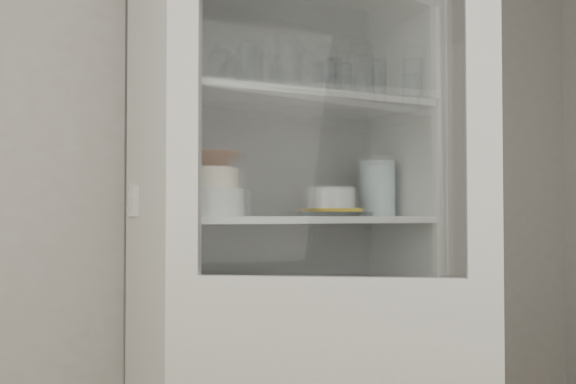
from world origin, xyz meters
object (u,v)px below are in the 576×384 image
yellow_trivet (331,210)px  white_canister (170,325)px  pantry_cabinet (279,309)px  mug_teal (359,312)px  goblet_2 (317,83)px  glass_platter (331,214)px  plate_stack_front (204,203)px  plate_stack_back (163,201)px  cupboard_door (330,362)px  mug_white (385,319)px  goblet_1 (219,70)px  terracotta_bowl (204,160)px  cream_bowl (204,178)px  white_ramekin (331,198)px  teal_jar (275,317)px  goblet_3 (328,80)px  mug_blue (395,315)px  measuring_cups (242,338)px  goblet_0 (231,76)px  grey_bowl_stack (377,189)px

yellow_trivet → white_canister: (-0.56, 0.05, -0.36)m
pantry_cabinet → mug_teal: 0.32m
goblet_2 → glass_platter: bearing=-99.6°
plate_stack_front → white_canister: bearing=124.7°
plate_stack_front → plate_stack_back: size_ratio=1.10×
cupboard_door → mug_white: size_ratio=20.01×
goblet_1 → yellow_trivet: bearing=-17.2°
terracotta_bowl → mug_white: (0.66, -0.02, -0.53)m
plate_stack_front → cream_bowl: (0.00, 0.00, 0.07)m
goblet_2 → terracotta_bowl: size_ratio=0.84×
goblet_1 → plate_stack_back: (-0.18, 0.04, -0.44)m
cupboard_door → white_ramekin: 0.70m
terracotta_bowl → teal_jar: terracotta_bowl is taller
plate_stack_back → white_canister: bearing=-94.1°
cupboard_door → plate_stack_front: 0.63m
pantry_cabinet → goblet_3: 0.84m
terracotta_bowl → glass_platter: terracotta_bowl is taller
cream_bowl → terracotta_bowl: size_ratio=1.03×
plate_stack_front → teal_jar: 0.52m
white_canister → mug_blue: bearing=-4.7°
mug_teal → teal_jar: size_ratio=1.02×
goblet_2 → plate_stack_back: bearing=178.5°
yellow_trivet → mug_teal: yellow_trivet is taller
terracotta_bowl → mug_blue: bearing=2.8°
measuring_cups → white_canister: (-0.21, 0.09, 0.04)m
goblet_1 → goblet_3: bearing=-0.3°
pantry_cabinet → goblet_0: 0.82m
plate_stack_back → terracotta_bowl: size_ratio=1.10×
cupboard_door → grey_bowl_stack: (0.51, 0.50, 0.49)m
pantry_cabinet → mug_white: 0.36m
goblet_1 → cream_bowl: bearing=-126.0°
goblet_3 → measuring_cups: size_ratio=2.10×
mug_blue → measuring_cups: (-0.61, -0.02, -0.03)m
plate_stack_back → mug_blue: plate_stack_back is taller
cupboard_door → grey_bowl_stack: size_ratio=10.00×
yellow_trivet → teal_jar: 0.41m
goblet_0 → goblet_1: goblet_1 is taller
plate_stack_back → cream_bowl: 0.22m
terracotta_bowl → plate_stack_back: bearing=108.1°
goblet_1 → plate_stack_front: 0.49m
cream_bowl → glass_platter: bearing=5.7°
goblet_3 → glass_platter: size_ratio=0.67×
plate_stack_back → terracotta_bowl: 0.24m
pantry_cabinet → goblet_1: pantry_cabinet is taller
cream_bowl → goblet_1: bearing=54.0°
goblet_0 → measuring_cups: goblet_0 is taller
cupboard_door → goblet_1: (-0.08, 0.57, 0.88)m
goblet_3 → glass_platter: goblet_3 is taller
cupboard_door → goblet_0: (-0.04, 0.58, 0.87)m
terracotta_bowl → glass_platter: bearing=5.7°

